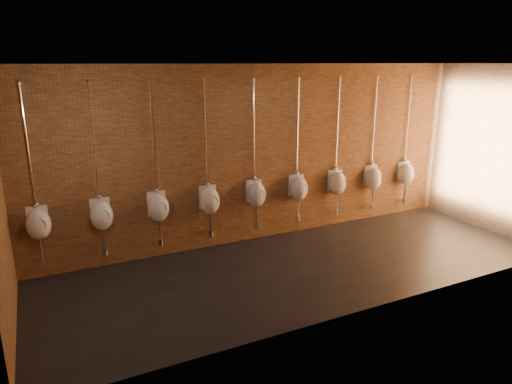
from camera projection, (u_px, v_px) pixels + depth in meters
ground at (307, 266)px, 7.47m from camera, size 8.50×8.50×0.00m
room_shell at (311, 145)px, 6.91m from camera, size 8.54×3.04×3.22m
urinal_0 at (38, 223)px, 6.77m from camera, size 0.39×0.35×2.71m
urinal_1 at (101, 215)px, 7.15m from camera, size 0.39×0.35×2.71m
urinal_2 at (158, 207)px, 7.53m from camera, size 0.39×0.35×2.71m
urinal_3 at (210, 200)px, 7.91m from camera, size 0.39×0.35×2.71m
urinal_4 at (256, 194)px, 8.30m from camera, size 0.39×0.35×2.71m
urinal_5 at (299, 188)px, 8.68m from camera, size 0.39×0.35×2.71m
urinal_6 at (337, 183)px, 9.06m from camera, size 0.39×0.35×2.71m
urinal_7 at (373, 178)px, 9.44m from camera, size 0.39×0.35×2.71m
urinal_8 at (406, 173)px, 9.82m from camera, size 0.39×0.35×2.71m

